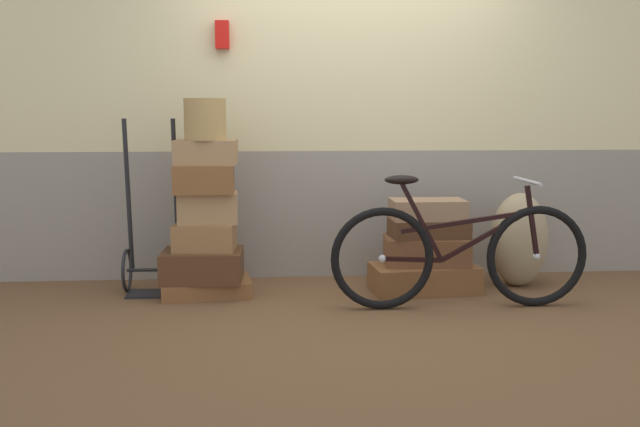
# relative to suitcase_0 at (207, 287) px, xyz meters

# --- Properties ---
(ground) EXTENTS (9.54, 5.20, 0.06)m
(ground) POSITION_rel_suitcase_0_xyz_m (1.09, -0.26, -0.09)
(ground) COLOR brown
(station_building) EXTENTS (7.54, 0.74, 3.01)m
(station_building) POSITION_rel_suitcase_0_xyz_m (1.10, 0.59, 1.45)
(station_building) COLOR gray
(station_building) RESTS_ON ground
(suitcase_0) EXTENTS (0.65, 0.47, 0.11)m
(suitcase_0) POSITION_rel_suitcase_0_xyz_m (0.00, 0.00, 0.00)
(suitcase_0) COLOR brown
(suitcase_0) RESTS_ON ground
(suitcase_1) EXTENTS (0.56, 0.41, 0.21)m
(suitcase_1) POSITION_rel_suitcase_0_xyz_m (-0.02, -0.02, 0.16)
(suitcase_1) COLOR #4C2D19
(suitcase_1) RESTS_ON suitcase_0
(suitcase_2) EXTENTS (0.44, 0.33, 0.19)m
(suitcase_2) POSITION_rel_suitcase_0_xyz_m (-0.00, -0.01, 0.36)
(suitcase_2) COLOR olive
(suitcase_2) RESTS_ON suitcase_1
(suitcase_3) EXTENTS (0.42, 0.28, 0.21)m
(suitcase_3) POSITION_rel_suitcase_0_xyz_m (0.02, 0.02, 0.56)
(suitcase_3) COLOR #9E754C
(suitcase_3) RESTS_ON suitcase_2
(suitcase_4) EXTENTS (0.41, 0.27, 0.19)m
(suitcase_4) POSITION_rel_suitcase_0_xyz_m (0.00, -0.02, 0.76)
(suitcase_4) COLOR brown
(suitcase_4) RESTS_ON suitcase_3
(suitcase_5) EXTENTS (0.43, 0.30, 0.17)m
(suitcase_5) POSITION_rel_suitcase_0_xyz_m (0.01, 0.02, 0.94)
(suitcase_5) COLOR #9E754C
(suitcase_5) RESTS_ON suitcase_4
(suitcase_6) EXTENTS (0.78, 0.46, 0.19)m
(suitcase_6) POSITION_rel_suitcase_0_xyz_m (1.54, -0.03, 0.04)
(suitcase_6) COLOR brown
(suitcase_6) RESTS_ON ground
(suitcase_7) EXTENTS (0.62, 0.39, 0.20)m
(suitcase_7) POSITION_rel_suitcase_0_xyz_m (1.56, -0.00, 0.24)
(suitcase_7) COLOR brown
(suitcase_7) RESTS_ON suitcase_6
(suitcase_8) EXTENTS (0.56, 0.34, 0.13)m
(suitcase_8) POSITION_rel_suitcase_0_xyz_m (1.58, 0.01, 0.40)
(suitcase_8) COLOR #4C2D19
(suitcase_8) RESTS_ON suitcase_7
(suitcase_9) EXTENTS (0.52, 0.30, 0.14)m
(suitcase_9) POSITION_rel_suitcase_0_xyz_m (1.57, 0.01, 0.53)
(suitcase_9) COLOR #937051
(suitcase_9) RESTS_ON suitcase_8
(wicker_basket) EXTENTS (0.28, 0.28, 0.28)m
(wicker_basket) POSITION_rel_suitcase_0_xyz_m (0.02, 0.00, 1.17)
(wicker_basket) COLOR #A8844C
(wicker_basket) RESTS_ON suitcase_5
(luggage_trolley) EXTENTS (0.42, 0.37, 1.23)m
(luggage_trolley) POSITION_rel_suitcase_0_xyz_m (-0.38, 0.12, 0.22)
(luggage_trolley) COLOR black
(luggage_trolley) RESTS_ON ground
(burlap_sack) EXTENTS (0.42, 0.36, 0.69)m
(burlap_sack) POSITION_rel_suitcase_0_xyz_m (2.27, 0.09, 0.29)
(burlap_sack) COLOR #9E8966
(burlap_sack) RESTS_ON ground
(bicycle) EXTENTS (1.69, 0.46, 0.88)m
(bicycle) POSITION_rel_suitcase_0_xyz_m (1.67, -0.46, 0.30)
(bicycle) COLOR black
(bicycle) RESTS_ON ground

